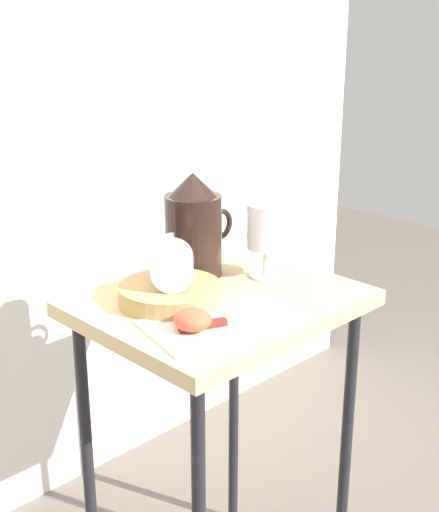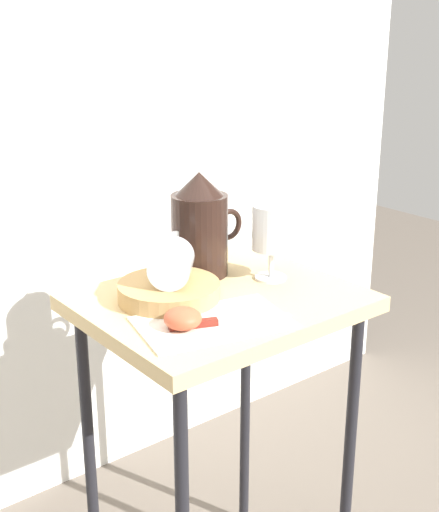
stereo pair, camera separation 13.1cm
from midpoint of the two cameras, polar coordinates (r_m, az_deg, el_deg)
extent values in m
cube|color=white|center=(1.76, -16.85, 12.58)|extent=(2.40, 0.03, 2.15)
cube|color=tan|center=(1.35, -2.80, -3.88)|extent=(0.50, 0.41, 0.03)
cylinder|color=black|center=(1.56, 7.71, -15.98)|extent=(0.02, 0.02, 0.71)
cylinder|color=black|center=(1.54, -13.07, -17.00)|extent=(0.02, 0.02, 0.71)
cylinder|color=black|center=(1.75, -1.03, -11.65)|extent=(0.02, 0.02, 0.71)
cube|color=silver|center=(1.22, -2.99, -5.47)|extent=(0.29, 0.22, 0.00)
cylinder|color=tan|center=(1.31, -6.89, -3.09)|extent=(0.19, 0.19, 0.03)
cylinder|color=black|center=(1.42, -4.77, 1.60)|extent=(0.12, 0.12, 0.17)
cylinder|color=#B23819|center=(1.44, -4.74, 0.33)|extent=(0.11, 0.11, 0.09)
cone|color=black|center=(1.40, -4.89, 5.79)|extent=(0.10, 0.10, 0.05)
torus|color=black|center=(1.47, -2.51, 2.54)|extent=(0.07, 0.01, 0.07)
cylinder|color=silver|center=(1.43, 1.11, -1.65)|extent=(0.06, 0.06, 0.00)
cylinder|color=silver|center=(1.42, 1.12, -0.45)|extent=(0.01, 0.01, 0.06)
cylinder|color=silver|center=(1.40, 1.14, 2.42)|extent=(0.08, 0.08, 0.09)
cylinder|color=#B23819|center=(1.40, 1.13, 1.64)|extent=(0.07, 0.07, 0.05)
cylinder|color=silver|center=(1.29, -6.73, -0.79)|extent=(0.12, 0.12, 0.08)
cylinder|color=silver|center=(1.36, -6.51, 0.27)|extent=(0.05, 0.05, 0.01)
cylinder|color=silver|center=(1.39, -6.43, 0.69)|extent=(0.05, 0.04, 0.06)
ellipsoid|color=#C15133|center=(1.19, -5.37, -5.23)|extent=(0.07, 0.07, 0.04)
cube|color=silver|center=(1.23, 0.33, -5.08)|extent=(0.13, 0.07, 0.00)
cube|color=maroon|center=(1.20, -4.52, -5.67)|extent=(0.08, 0.05, 0.01)
camera|label=1|loc=(0.07, -92.86, -0.98)|focal=49.42mm
camera|label=2|loc=(0.07, 87.14, 0.98)|focal=49.42mm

